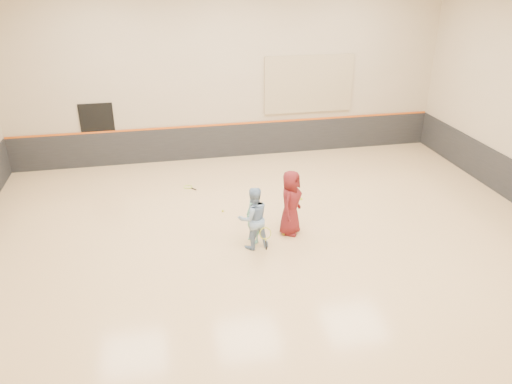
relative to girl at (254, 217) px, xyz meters
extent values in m
cube|color=tan|center=(0.41, 0.05, -0.79)|extent=(15.00, 12.00, 0.20)
cube|color=#C5AF90|center=(0.41, 6.06, 2.31)|extent=(15.00, 0.02, 6.00)
cube|color=#C5AF90|center=(0.41, -5.96, 2.31)|extent=(15.00, 0.02, 6.00)
cube|color=#232326|center=(0.41, 6.02, -0.09)|extent=(14.90, 0.04, 1.20)
cube|color=#D85914|center=(0.41, 6.01, 0.53)|extent=(14.90, 0.03, 0.06)
cube|color=tan|center=(3.21, 6.00, 1.81)|extent=(3.20, 0.08, 2.00)
cube|color=black|center=(-4.09, 6.03, 0.41)|extent=(1.10, 0.05, 2.20)
imported|color=#76CDBC|center=(0.00, 0.00, 0.00)|extent=(0.51, 0.60, 1.39)
imported|color=#81A0C8|center=(-0.06, -0.27, 0.11)|extent=(0.86, 0.71, 1.60)
imported|color=maroon|center=(1.01, 0.24, 0.17)|extent=(0.93, 1.01, 1.73)
sphere|color=gold|center=(0.82, 0.13, -0.66)|extent=(0.07, 0.07, 0.07)
sphere|color=yellow|center=(1.22, 0.00, 0.37)|extent=(0.07, 0.07, 0.07)
sphere|color=yellow|center=(-0.54, 1.74, -0.66)|extent=(0.07, 0.07, 0.07)
camera|label=1|loc=(-2.17, -10.71, 5.80)|focal=35.00mm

